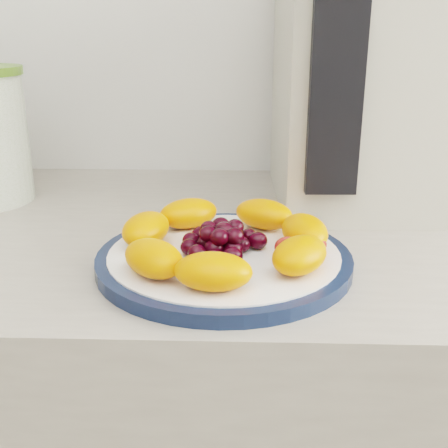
{
  "coord_description": "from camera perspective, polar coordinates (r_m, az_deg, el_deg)",
  "views": [
    {
      "loc": [
        0.1,
        0.48,
        1.16
      ],
      "look_at": [
        0.08,
        1.06,
        0.95
      ],
      "focal_mm": 45.0,
      "sensor_mm": 36.0,
      "label": 1
    }
  ],
  "objects": [
    {
      "name": "plate_rim",
      "position": [
        0.63,
        0.0,
        -3.64
      ],
      "size": [
        0.28,
        0.28,
        0.01
      ],
      "primitive_type": "cylinder",
      "color": "#12203D",
      "rests_on": "counter"
    },
    {
      "name": "plate_face",
      "position": [
        0.63,
        0.0,
        -3.56
      ],
      "size": [
        0.26,
        0.26,
        0.02
      ],
      "primitive_type": "cylinder",
      "color": "white",
      "rests_on": "counter"
    },
    {
      "name": "appliance_body",
      "position": [
        0.87,
        13.06,
        14.58
      ],
      "size": [
        0.22,
        0.3,
        0.38
      ],
      "primitive_type": "cube",
      "rotation": [
        0.0,
        0.0,
        0.02
      ],
      "color": "#B3AF9D",
      "rests_on": "counter"
    },
    {
      "name": "appliance_panel",
      "position": [
        0.71,
        11.37,
        14.09
      ],
      "size": [
        0.06,
        0.02,
        0.28
      ],
      "primitive_type": "cube",
      "rotation": [
        0.0,
        0.0,
        0.02
      ],
      "color": "black",
      "rests_on": "appliance_body"
    },
    {
      "name": "fruit_plate",
      "position": [
        0.62,
        0.32,
        -1.42
      ],
      "size": [
        0.25,
        0.24,
        0.04
      ],
      "color": "#FF6905",
      "rests_on": "plate_face"
    }
  ]
}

